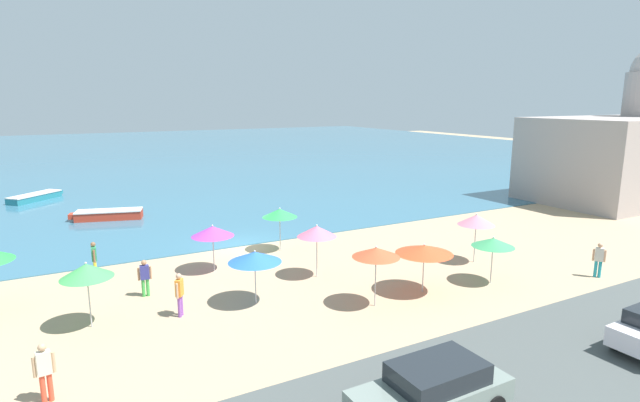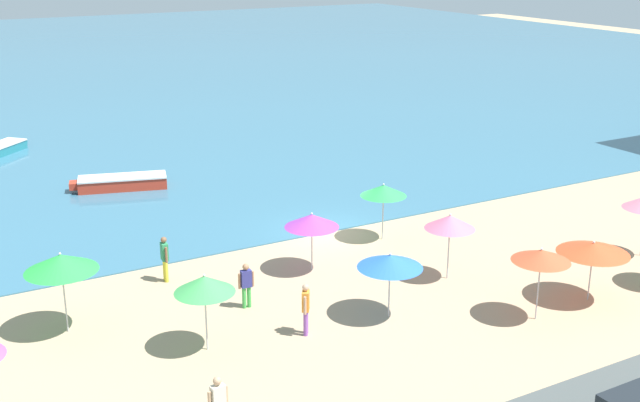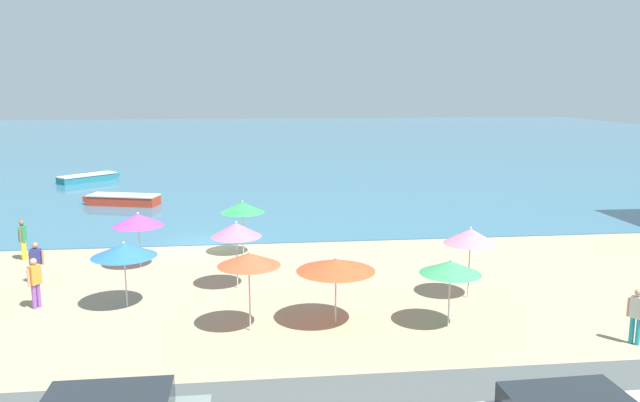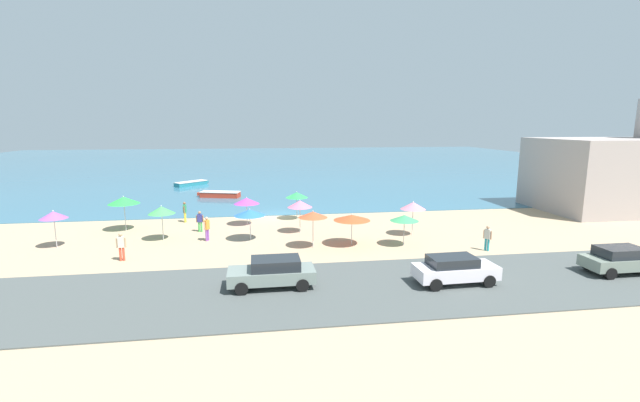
# 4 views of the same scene
# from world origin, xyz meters

# --- Properties ---
(ground_plane) EXTENTS (160.00, 160.00, 0.00)m
(ground_plane) POSITION_xyz_m (0.00, 0.00, 0.00)
(ground_plane) COLOR tan
(sea) EXTENTS (150.00, 110.00, 0.05)m
(sea) POSITION_xyz_m (0.00, 55.00, 0.03)
(sea) COLOR #356882
(sea) RESTS_ON ground_plane
(beach_umbrella_0) EXTENTS (2.48, 2.48, 2.19)m
(beach_umbrella_0) POSITION_xyz_m (4.56, -10.34, 1.93)
(beach_umbrella_0) COLOR #B2B2B7
(beach_umbrella_0) RESTS_ON ground_plane
(beach_umbrella_1) EXTENTS (2.07, 2.07, 2.33)m
(beach_umbrella_1) POSITION_xyz_m (-2.62, -3.29, 2.01)
(beach_umbrella_1) COLOR #B2B2B7
(beach_umbrella_1) RESTS_ON ground_plane
(beach_umbrella_3) EXTENTS (2.18, 2.18, 2.29)m
(beach_umbrella_3) POSITION_xyz_m (-2.29, -8.01, 2.00)
(beach_umbrella_3) COLOR #B2B2B7
(beach_umbrella_3) RESTS_ON ground_plane
(beach_umbrella_6) EXTENTS (1.93, 1.93, 2.45)m
(beach_umbrella_6) POSITION_xyz_m (1.61, -1.79, 2.15)
(beach_umbrella_6) COLOR #B2B2B7
(beach_umbrella_6) RESTS_ON ground_plane
(beach_umbrella_7) EXTENTS (1.91, 1.91, 2.20)m
(beach_umbrella_7) POSITION_xyz_m (8.03, -10.97, 1.92)
(beach_umbrella_7) COLOR #B2B2B7
(beach_umbrella_7) RESTS_ON ground_plane
(beach_umbrella_8) EXTENTS (1.93, 1.93, 2.54)m
(beach_umbrella_8) POSITION_xyz_m (1.87, -10.57, 2.27)
(beach_umbrella_8) COLOR #B2B2B7
(beach_umbrella_8) RESTS_ON ground_plane
(beach_umbrella_9) EXTENTS (1.86, 1.86, 2.55)m
(beach_umbrella_9) POSITION_xyz_m (1.42, -6.42, 2.22)
(beach_umbrella_9) COLOR #B2B2B7
(beach_umbrella_9) RESTS_ON ground_plane
(beach_umbrella_10) EXTENTS (1.87, 1.87, 2.58)m
(beach_umbrella_10) POSITION_xyz_m (9.58, -8.42, 2.24)
(beach_umbrella_10) COLOR #B2B2B7
(beach_umbrella_10) RESTS_ON ground_plane
(bather_0) EXTENTS (0.57, 0.25, 1.61)m
(bather_0) POSITION_xyz_m (-6.14, -5.03, 0.90)
(bather_0) COLOR green
(bather_0) RESTS_ON ground_plane
(bather_1) EXTENTS (0.24, 0.57, 1.74)m
(bather_1) POSITION_xyz_m (-7.81, -1.52, 0.98)
(bather_1) COLOR gold
(bather_1) RESTS_ON ground_plane
(bather_2) EXTENTS (0.38, 0.49, 1.74)m
(bather_2) POSITION_xyz_m (-5.31, -7.77, 0.98)
(bather_2) COLOR purple
(bather_2) RESTS_ON ground_plane
(bather_4) EXTENTS (0.39, 0.48, 1.68)m
(bather_4) POSITION_xyz_m (13.01, -12.88, 0.94)
(bather_4) COLOR teal
(bather_4) RESTS_ON ground_plane
(skiff_nearshore) EXTENTS (4.87, 2.56, 0.65)m
(skiff_nearshore) POSITION_xyz_m (-5.96, 10.58, 0.38)
(skiff_nearshore) COLOR #BB3522
(skiff_nearshore) RESTS_ON sea
(skiff_offshore) EXTENTS (4.21, 4.08, 0.57)m
(skiff_offshore) POSITION_xyz_m (-10.51, 20.68, 0.34)
(skiff_offshore) COLOR teal
(skiff_offshore) RESTS_ON sea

